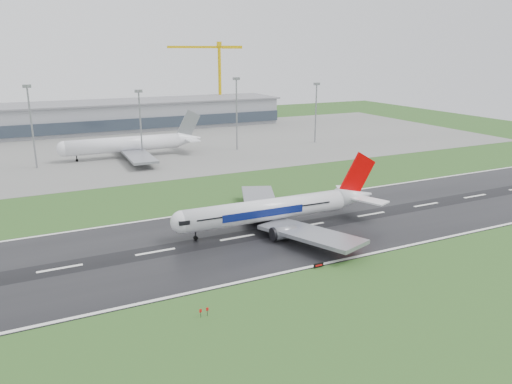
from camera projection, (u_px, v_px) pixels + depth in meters
ground at (156, 252)px, 109.60m from camera, size 520.00×520.00×0.00m
runway at (155, 252)px, 109.59m from camera, size 400.00×45.00×0.10m
apron at (82, 152)px, 217.69m from camera, size 400.00×130.00×0.08m
terminal at (67, 119)px, 267.51m from camera, size 240.00×36.00×15.00m
main_airliner at (280, 195)px, 123.04m from camera, size 57.54×54.92×16.60m
parked_airliner at (129, 136)px, 205.06m from camera, size 61.99×57.86×17.87m
tower_crane at (220, 81)px, 316.09m from camera, size 49.29×2.90×48.30m
runway_sign at (319, 265)px, 101.57m from camera, size 2.30×0.74×1.04m
floodmast_2 at (32, 129)px, 183.66m from camera, size 0.64×0.64×30.15m
floodmast_3 at (141, 126)px, 201.11m from camera, size 0.64×0.64×27.00m
floodmast_4 at (237, 116)px, 218.55m from camera, size 0.64×0.64×30.89m
floodmast_5 at (316, 114)px, 236.43m from camera, size 0.64×0.64×27.50m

